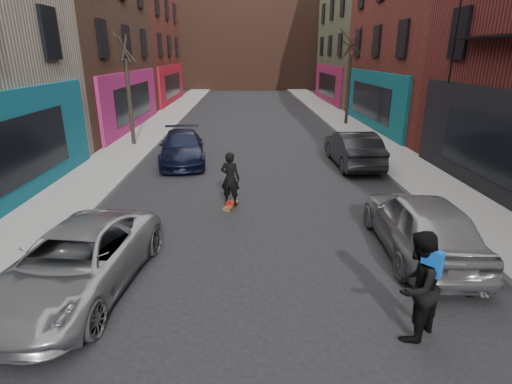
{
  "coord_description": "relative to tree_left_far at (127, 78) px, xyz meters",
  "views": [
    {
      "loc": [
        -0.43,
        -2.33,
        4.5
      ],
      "look_at": [
        -0.22,
        6.02,
        1.6
      ],
      "focal_mm": 28.0,
      "sensor_mm": 36.0,
      "label": 1
    }
  ],
  "objects": [
    {
      "name": "parked_right_end",
      "position": [
        10.27,
        -4.01,
        -2.65
      ],
      "size": [
        1.59,
        4.47,
        1.47
      ],
      "primitive_type": "imported",
      "rotation": [
        0.0,
        0.0,
        3.15
      ],
      "color": "black",
      "rests_on": "ground"
    },
    {
      "name": "parked_right_far",
      "position": [
        9.83,
        -11.89,
        -2.62
      ],
      "size": [
        1.96,
        4.51,
        1.51
      ],
      "primitive_type": "imported",
      "rotation": [
        0.0,
        0.0,
        3.1
      ],
      "color": "gray",
      "rests_on": "ground"
    },
    {
      "name": "tree_right_far",
      "position": [
        12.4,
        6.0,
        0.15
      ],
      "size": [
        2.0,
        2.0,
        6.8
      ],
      "primitive_type": null,
      "color": "black",
      "rests_on": "sidewalk_right"
    },
    {
      "name": "skateboard",
      "position": [
        5.28,
        -8.78,
        -3.33
      ],
      "size": [
        0.47,
        0.83,
        0.1
      ],
      "primitive_type": "cube",
      "rotation": [
        0.0,
        0.0,
        -0.33
      ],
      "color": "brown",
      "rests_on": "ground"
    },
    {
      "name": "building_far",
      "position": [
        6.2,
        38.0,
        3.62
      ],
      "size": [
        40.0,
        10.0,
        14.0
      ],
      "primitive_type": "cube",
      "color": "#47281E",
      "rests_on": "ground"
    },
    {
      "name": "sidewalk_right",
      "position": [
        12.45,
        12.0,
        -3.31
      ],
      "size": [
        2.5,
        84.0,
        0.13
      ],
      "primitive_type": "cube",
      "color": "gray",
      "rests_on": "ground"
    },
    {
      "name": "skateboarder",
      "position": [
        5.28,
        -8.78,
        -2.45
      ],
      "size": [
        0.7,
        0.57,
        1.65
      ],
      "primitive_type": "imported",
      "rotation": [
        0.0,
        0.0,
        2.81
      ],
      "color": "black",
      "rests_on": "skateboard"
    },
    {
      "name": "parked_left_end",
      "position": [
        3.0,
        -3.34,
        -2.72
      ],
      "size": [
        2.48,
        4.79,
        1.33
      ],
      "primitive_type": "imported",
      "rotation": [
        0.0,
        0.0,
        0.14
      ],
      "color": "black",
      "rests_on": "ground"
    },
    {
      "name": "parked_left_far",
      "position": [
        2.42,
        -13.32,
        -2.74
      ],
      "size": [
        2.67,
        4.84,
        1.28
      ],
      "primitive_type": "imported",
      "rotation": [
        0.0,
        0.0,
        -0.12
      ],
      "color": "gray",
      "rests_on": "ground"
    },
    {
      "name": "sidewalk_left",
      "position": [
        -0.05,
        12.0,
        -3.31
      ],
      "size": [
        2.5,
        84.0,
        0.13
      ],
      "primitive_type": "cube",
      "color": "gray",
      "rests_on": "ground"
    },
    {
      "name": "pedestrian",
      "position": [
        8.5,
        -14.82,
        -2.42
      ],
      "size": [
        1.17,
        1.15,
        1.9
      ],
      "rotation": [
        0.0,
        0.0,
        3.87
      ],
      "color": "black",
      "rests_on": "ground"
    },
    {
      "name": "tree_left_far",
      "position": [
        0.0,
        0.0,
        0.0
      ],
      "size": [
        2.0,
        2.0,
        6.5
      ],
      "primitive_type": null,
      "color": "black",
      "rests_on": "sidewalk_left"
    }
  ]
}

